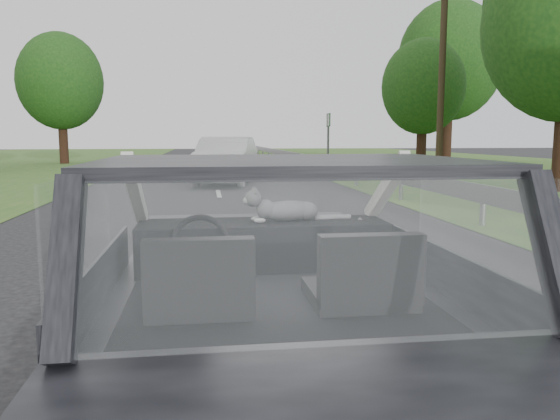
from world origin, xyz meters
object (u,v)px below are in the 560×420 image
object	(u,v)px
highway_sign	(328,141)
utility_pole	(442,80)
cat	(288,210)
subject_car	(276,290)
other_car	(225,160)

from	to	relation	value
highway_sign	utility_pole	world-z (taller)	utility_pole
cat	utility_pole	world-z (taller)	utility_pole
highway_sign	utility_pole	size ratio (longest dim) A/B	0.38
subject_car	utility_pole	distance (m)	17.80
cat	highway_sign	size ratio (longest dim) A/B	0.19
other_car	highway_sign	bearing A→B (deg)	69.03
subject_car	cat	world-z (taller)	subject_car
subject_car	highway_sign	size ratio (longest dim) A/B	1.48
utility_pole	subject_car	bearing A→B (deg)	-116.73
cat	highway_sign	xyz separation A→B (m)	(5.59, 23.26, 0.27)
cat	utility_pole	xyz separation A→B (m)	(7.74, 15.07, 2.45)
subject_car	cat	size ratio (longest dim) A/B	7.75
subject_car	cat	xyz separation A→B (m)	(0.16, 0.63, 0.35)
subject_car	cat	bearing A→B (deg)	75.41
subject_car	other_car	bearing A→B (deg)	88.78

